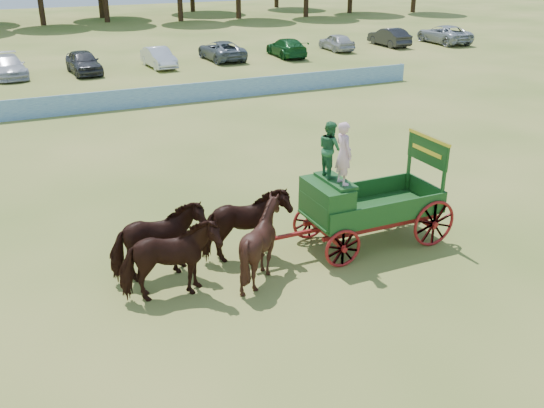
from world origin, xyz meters
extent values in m
plane|color=#A7964B|center=(0.00, 0.00, 0.00)|extent=(160.00, 160.00, 0.00)
imported|color=black|center=(-8.85, -1.26, 1.02)|extent=(2.49, 1.28, 2.04)
imported|color=black|center=(-8.85, -0.16, 1.02)|extent=(2.47, 1.22, 2.04)
imported|color=black|center=(-6.45, -1.26, 1.02)|extent=(1.92, 1.73, 2.04)
imported|color=black|center=(-6.45, -0.16, 1.02)|extent=(2.46, 1.21, 2.04)
cube|color=maroon|center=(-4.25, -0.71, 0.60)|extent=(0.12, 2.00, 0.12)
cube|color=maroon|center=(-1.25, -0.71, 0.60)|extent=(0.12, 2.00, 0.12)
cube|color=maroon|center=(-2.75, -1.26, 0.72)|extent=(3.80, 0.10, 0.12)
cube|color=maroon|center=(-2.75, -0.16, 0.72)|extent=(3.80, 0.10, 0.12)
cube|color=maroon|center=(-5.15, -0.71, 0.75)|extent=(2.80, 0.09, 0.09)
cube|color=#1E521B|center=(-2.75, -0.71, 1.00)|extent=(3.80, 1.80, 0.10)
cube|color=#1E521B|center=(-2.75, -1.59, 1.30)|extent=(3.80, 0.06, 0.55)
cube|color=#1E521B|center=(-2.75, 0.17, 1.30)|extent=(3.80, 0.06, 0.55)
cube|color=#1E521B|center=(-0.87, -0.71, 1.30)|extent=(0.06, 1.80, 0.55)
cube|color=#1E521B|center=(-4.25, -0.71, 1.55)|extent=(0.85, 1.70, 1.05)
cube|color=#1E521B|center=(-4.00, -0.71, 2.12)|extent=(0.55, 1.50, 0.08)
cube|color=#1E521B|center=(-4.63, -0.71, 1.35)|extent=(0.10, 1.60, 0.65)
cube|color=#1E521B|center=(-4.45, -0.71, 1.05)|extent=(0.55, 1.60, 0.06)
cube|color=#1E521B|center=(-0.95, -1.51, 1.95)|extent=(0.08, 0.08, 1.80)
cube|color=#1E521B|center=(-0.95, 0.09, 1.95)|extent=(0.08, 0.08, 1.80)
cube|color=#1E521B|center=(-0.95, -0.71, 2.55)|extent=(0.07, 1.75, 0.75)
cube|color=gold|center=(-0.95, -0.71, 2.95)|extent=(0.08, 1.80, 0.09)
cube|color=gold|center=(-0.99, -0.71, 2.55)|extent=(0.02, 1.30, 0.12)
torus|color=maroon|center=(-4.25, -1.66, 0.55)|extent=(1.09, 0.09, 1.09)
torus|color=maroon|center=(-4.25, 0.24, 0.55)|extent=(1.09, 0.09, 1.09)
torus|color=maroon|center=(-1.25, -1.66, 0.70)|extent=(1.39, 0.09, 1.39)
torus|color=maroon|center=(-1.25, 0.24, 0.70)|extent=(1.39, 0.09, 1.39)
imported|color=#EDB5C7|center=(-4.00, -1.06, 3.00)|extent=(0.40, 0.62, 1.69)
imported|color=#296D3C|center=(-4.00, -0.36, 2.92)|extent=(0.58, 0.74, 1.53)
cube|color=#1D599F|center=(-1.00, 18.00, 0.53)|extent=(26.00, 0.08, 1.05)
imported|color=silver|center=(-10.96, 29.63, 0.71)|extent=(2.34, 5.00, 1.41)
imported|color=#333338|center=(-6.28, 28.89, 0.77)|extent=(2.11, 4.63, 1.54)
imported|color=silver|center=(-1.08, 28.97, 0.69)|extent=(1.74, 4.30, 1.39)
imported|color=slate|center=(4.03, 30.00, 0.72)|extent=(2.51, 5.21, 1.43)
imported|color=#144C1E|center=(9.17, 29.31, 0.70)|extent=(2.28, 4.96, 1.40)
imported|color=#B2B2B7|center=(14.25, 30.31, 0.69)|extent=(1.83, 4.15, 1.39)
imported|color=#262628|center=(19.62, 30.54, 0.76)|extent=(1.68, 4.63, 1.52)
imported|color=#999EA5|center=(24.93, 29.84, 0.78)|extent=(2.82, 5.73, 1.57)
cylinder|color=#382314|center=(-6.00, 58.87, 2.59)|extent=(0.60, 0.60, 5.19)
camera|label=1|loc=(-11.99, -13.93, 7.99)|focal=40.00mm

